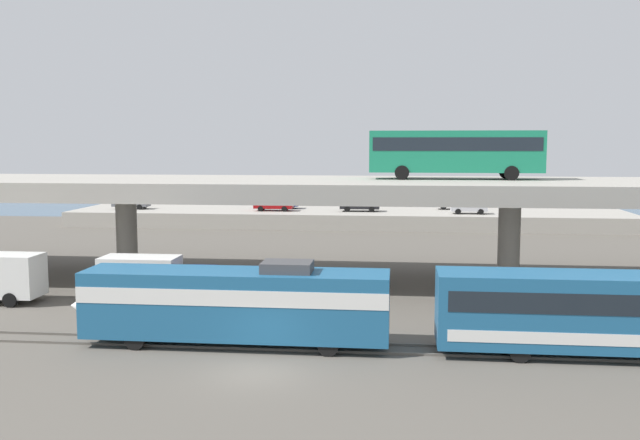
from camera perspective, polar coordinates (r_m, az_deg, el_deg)
ground_plane at (r=31.01m, az=-5.20°, el=-12.24°), size 260.00×260.00×0.00m
rail_strip_near at (r=34.03m, az=-4.10°, el=-10.43°), size 110.00×0.12×0.12m
rail_strip_far at (r=35.45m, az=-3.65°, el=-9.74°), size 110.00×0.12×0.12m
train_locomotive at (r=34.73m, az=-8.03°, el=-6.50°), size 15.85×3.04×4.18m
highway_overpass at (r=49.27m, az=-0.65°, el=2.41°), size 96.00×12.43×7.27m
transit_bus_on_overpass at (r=50.50m, az=10.90°, el=5.60°), size 12.00×2.68×3.40m
service_truck_east at (r=43.44m, az=-13.27°, el=-4.76°), size 6.80×2.46×3.04m
pier_parking_lot at (r=84.48m, az=2.22°, el=0.22°), size 65.73×12.69×1.76m
parked_car_0 at (r=82.84m, az=3.27°, el=1.24°), size 4.61×1.94×1.50m
parked_car_1 at (r=86.46m, az=-3.27°, el=1.45°), size 4.54×1.99×1.50m
parked_car_2 at (r=86.71m, az=10.91°, el=1.36°), size 4.51×1.88×1.50m
parked_car_3 at (r=88.83m, az=-15.09°, el=1.37°), size 4.39×1.86×1.50m
parked_car_4 at (r=81.64m, az=11.95°, el=1.03°), size 4.06×1.82×1.50m
parked_car_5 at (r=83.48m, az=-3.82°, el=1.27°), size 4.58×1.84×1.50m
harbor_water at (r=107.41m, az=3.10°, el=1.05°), size 140.00×36.00×0.01m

